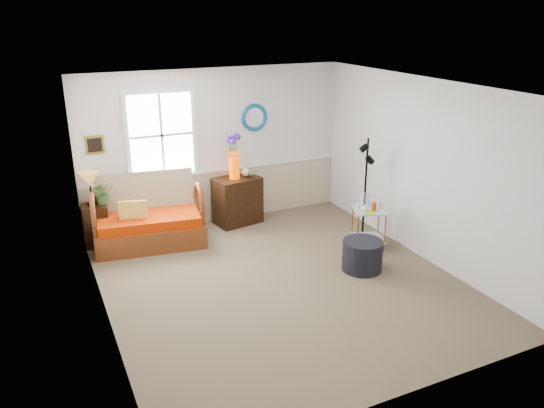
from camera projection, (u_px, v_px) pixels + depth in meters
name	position (u px, v px, depth m)	size (l,w,h in m)	color
floor	(281.00, 282.00, 7.16)	(4.50, 5.00, 0.01)	brown
ceiling	(282.00, 87.00, 6.26)	(4.50, 5.00, 0.01)	white
walls	(281.00, 191.00, 6.71)	(4.51, 5.01, 2.60)	silver
wainscot	(218.00, 196.00, 9.11)	(4.46, 0.02, 0.90)	tan
chair_rail	(217.00, 170.00, 8.94)	(4.46, 0.04, 0.06)	white
window	(161.00, 135.00, 8.35)	(1.14, 0.06, 1.44)	white
picture	(95.00, 145.00, 7.97)	(0.28, 0.03, 0.28)	#AD912D
mirror	(254.00, 117.00, 8.94)	(0.47, 0.47, 0.07)	#0C60A0
loveseat	(148.00, 212.00, 8.16)	(1.64, 0.93, 1.07)	brown
throw_pillow	(133.00, 214.00, 8.00)	(0.41, 0.10, 0.41)	orange
lamp_stand	(97.00, 225.00, 8.18)	(0.38, 0.38, 0.67)	#33180A
table_lamp	(90.00, 189.00, 7.97)	(0.29, 0.29, 0.52)	#BA8731
potted_plant	(103.00, 195.00, 8.07)	(0.32, 0.36, 0.28)	#39652D
cabinet	(237.00, 201.00, 9.02)	(0.75, 0.48, 0.81)	#33180A
flower_vase	(234.00, 157.00, 8.73)	(0.22, 0.22, 0.75)	#DB4900
side_table	(368.00, 228.00, 8.13)	(0.49, 0.49, 0.62)	#BB732B
tabletop_items	(369.00, 202.00, 8.00)	(0.37, 0.37, 0.22)	silver
floor_lamp	(365.00, 189.00, 8.34)	(0.23, 0.23, 1.62)	black
ottoman	(362.00, 255.00, 7.44)	(0.57, 0.57, 0.44)	black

